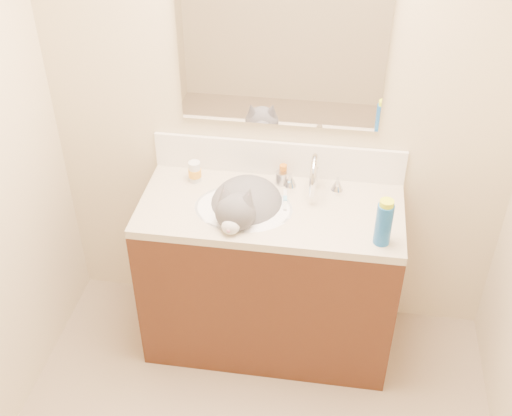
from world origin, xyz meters
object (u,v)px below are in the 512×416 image
(cat, at_px, (245,208))
(spray_can, at_px, (384,224))
(amber_bottle, at_px, (283,173))
(pill_bottle, at_px, (195,172))
(faucet, at_px, (314,177))
(silver_jar, at_px, (281,178))
(basin, at_px, (244,220))
(vanity_cabinet, at_px, (269,279))

(cat, xyz_separation_m, spray_can, (0.61, -0.17, 0.11))
(amber_bottle, bearing_deg, pill_bottle, -171.72)
(faucet, distance_m, silver_jar, 0.17)
(basin, xyz_separation_m, amber_bottle, (0.15, 0.24, 0.11))
(silver_jar, bearing_deg, vanity_cabinet, -97.55)
(cat, xyz_separation_m, amber_bottle, (0.15, 0.22, 0.06))
(faucet, xyz_separation_m, silver_jar, (-0.16, 0.05, -0.05))
(cat, bearing_deg, spray_can, -8.64)
(pill_bottle, bearing_deg, silver_jar, 5.04)
(basin, relative_size, cat, 0.92)
(pill_bottle, height_order, spray_can, spray_can)
(pill_bottle, bearing_deg, faucet, -1.41)
(spray_can, bearing_deg, vanity_cabinet, 159.64)
(faucet, relative_size, amber_bottle, 3.16)
(vanity_cabinet, height_order, faucet, faucet)
(pill_bottle, distance_m, spray_can, 0.94)
(cat, relative_size, pill_bottle, 4.76)
(basin, bearing_deg, vanity_cabinet, 14.04)
(basin, distance_m, spray_can, 0.65)
(vanity_cabinet, xyz_separation_m, amber_bottle, (0.03, 0.21, 0.49))
(silver_jar, distance_m, spray_can, 0.60)
(pill_bottle, relative_size, spray_can, 0.54)
(basin, height_order, silver_jar, silver_jar)
(cat, bearing_deg, vanity_cabinet, 13.28)
(basin, height_order, spray_can, spray_can)
(silver_jar, relative_size, amber_bottle, 0.71)
(pill_bottle, height_order, amber_bottle, pill_bottle)
(basin, bearing_deg, pill_bottle, 145.60)
(vanity_cabinet, bearing_deg, silver_jar, 82.45)
(vanity_cabinet, distance_m, spray_can, 0.76)
(vanity_cabinet, height_order, silver_jar, silver_jar)
(vanity_cabinet, bearing_deg, amber_bottle, 81.72)
(faucet, height_order, spray_can, faucet)
(pill_bottle, bearing_deg, spray_can, -20.84)
(faucet, xyz_separation_m, pill_bottle, (-0.56, 0.01, -0.03))
(basin, xyz_separation_m, pill_bottle, (-0.26, 0.18, 0.12))
(faucet, xyz_separation_m, cat, (-0.30, -0.15, -0.10))
(basin, distance_m, amber_bottle, 0.31)
(faucet, height_order, amber_bottle, faucet)
(silver_jar, height_order, spray_can, spray_can)
(vanity_cabinet, relative_size, basin, 2.67)
(basin, relative_size, silver_jar, 7.11)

